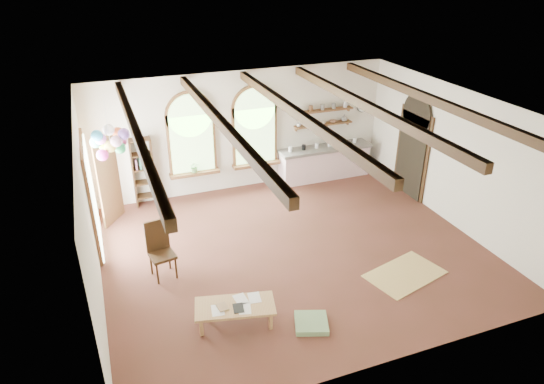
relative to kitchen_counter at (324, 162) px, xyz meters
name	(u,v)px	position (x,y,z in m)	size (l,w,h in m)	color
floor	(294,250)	(-2.30, -3.20, -0.48)	(8.00, 8.00, 0.00)	#592E24
ceiling_beams	(297,113)	(-2.30, -3.20, 2.62)	(6.20, 6.80, 0.18)	#3B2A13
window_left	(191,137)	(-3.70, 0.23, 1.16)	(1.30, 0.28, 2.20)	brown
window_right	(255,129)	(-2.00, 0.23, 1.16)	(1.30, 0.28, 2.20)	brown
left_doorway	(92,197)	(-6.25, -1.40, 0.67)	(0.10, 1.90, 2.50)	brown
right_doorway	(411,155)	(1.65, -1.70, 0.62)	(0.10, 1.30, 2.40)	black
kitchen_counter	(324,162)	(0.00, 0.00, 0.00)	(2.68, 0.62, 0.94)	silver
wall_shelf_lower	(323,124)	(0.00, 0.18, 1.07)	(1.70, 0.24, 0.04)	brown
wall_shelf_upper	(324,110)	(0.00, 0.18, 1.47)	(1.70, 0.24, 0.04)	brown
wall_clock	(362,107)	(1.25, 0.25, 1.42)	(0.32, 0.32, 0.04)	black
bookshelf	(143,172)	(-5.00, 0.12, 0.42)	(0.53, 0.32, 1.80)	#3B2A13
coffee_table	(235,307)	(-4.16, -4.98, -0.13)	(1.48, 0.93, 0.39)	#A4844B
side_chair	(163,261)	(-5.10, -3.12, -0.13)	(0.54, 0.54, 1.18)	#3B2A13
floor_mat	(405,274)	(-0.54, -4.82, -0.47)	(1.54, 0.95, 0.02)	tan
floor_cushion	(311,323)	(-2.94, -5.50, -0.43)	(0.57, 0.57, 0.10)	#6B8C61
water_jug_a	(353,166)	(0.95, 0.00, -0.25)	(0.27, 0.27, 0.52)	#5F90CB
water_jug_b	(366,163)	(1.38, 0.00, -0.23)	(0.30, 0.30, 0.58)	#5F90CB
balloon_cluster	(110,141)	(-5.70, -1.37, 1.87)	(0.81, 0.81, 1.15)	silver
table_book	(218,308)	(-4.46, -4.97, -0.07)	(0.17, 0.24, 0.02)	olive
tablet	(238,308)	(-4.13, -5.08, -0.08)	(0.18, 0.26, 0.01)	black
potted_plant_left	(195,167)	(-3.70, 0.12, 0.37)	(0.27, 0.23, 0.30)	#598C4C
potted_plant_right	(256,158)	(-2.00, 0.12, 0.37)	(0.27, 0.23, 0.30)	#598C4C
shelf_cup_a	(299,125)	(-0.75, 0.18, 1.14)	(0.12, 0.10, 0.10)	white
shelf_cup_b	(310,124)	(-0.40, 0.18, 1.14)	(0.10, 0.10, 0.09)	beige
shelf_bowl_a	(322,123)	(-0.05, 0.18, 1.12)	(0.22, 0.22, 0.05)	beige
shelf_bowl_b	(333,121)	(0.30, 0.18, 1.12)	(0.20, 0.20, 0.06)	#8C664C
shelf_vase	(344,118)	(0.65, 0.18, 1.19)	(0.18, 0.18, 0.19)	slate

